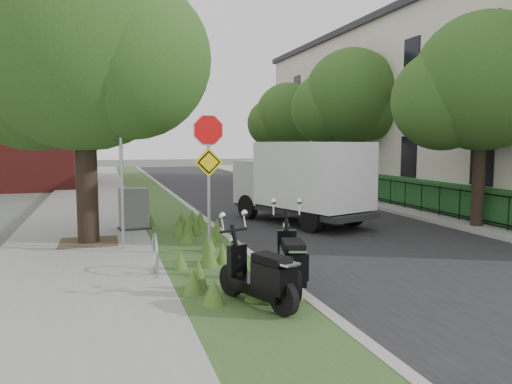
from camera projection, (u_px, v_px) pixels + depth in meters
ground at (278, 261)px, 10.94m from camera, size 120.00×120.00×0.00m
sidewalk_near at (87, 208)px, 19.20m from camera, size 3.50×60.00×0.12m
verge at (159, 205)px, 20.00m from camera, size 2.00×60.00×0.12m
kerb_near at (184, 204)px, 20.29m from camera, size 0.20×60.00×0.13m
road at (266, 202)px, 21.32m from camera, size 7.00×60.00×0.01m
kerb_far at (340, 198)px, 22.34m from camera, size 0.20×60.00×0.13m
footpath_far at (373, 197)px, 22.83m from camera, size 3.20×60.00×0.12m
street_tree_main at (79, 50)px, 11.97m from camera, size 6.21×5.54×7.66m
bare_post at (121, 163)px, 11.50m from camera, size 0.08×0.08×4.00m
bike_hoop at (155, 253)px, 9.53m from camera, size 0.06×0.78×0.77m
sign_assembly at (209, 155)px, 10.84m from camera, size 0.94×0.08×3.22m
fence_far at (354, 184)px, 22.48m from camera, size 0.04×24.00×1.00m
hedge_far at (368, 184)px, 22.68m from camera, size 1.00×24.00×1.10m
terrace_houses at (438, 108)px, 23.37m from camera, size 7.40×26.40×8.20m
far_tree_a at (480, 89)px, 14.48m from camera, size 4.60×4.10×6.22m
far_tree_b at (350, 101)px, 22.07m from camera, size 4.83×4.31×6.56m
far_tree_c at (286, 118)px, 29.71m from camera, size 4.37×3.89×5.93m
scooter_near at (265, 282)px, 7.49m from camera, size 0.85×1.68×0.84m
scooter_far at (292, 267)px, 8.29m from camera, size 0.68×1.85×0.90m
box_truck at (302, 179)px, 15.75m from camera, size 3.41×5.23×2.21m
utility_cabinet at (134, 209)px, 14.25m from camera, size 0.95×0.70×1.17m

